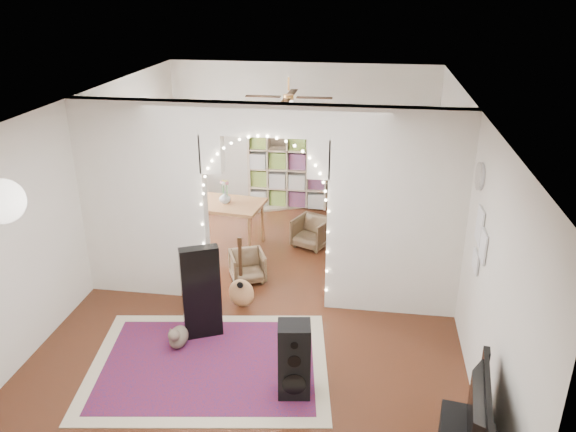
# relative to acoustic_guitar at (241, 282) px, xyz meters

# --- Properties ---
(floor) EXTENTS (7.50, 7.50, 0.00)m
(floor) POSITION_rel_acoustic_guitar_xyz_m (0.30, 0.25, -0.38)
(floor) COLOR black
(floor) RESTS_ON ground
(ceiling) EXTENTS (5.00, 7.50, 0.02)m
(ceiling) POSITION_rel_acoustic_guitar_xyz_m (0.30, 0.25, 2.32)
(ceiling) COLOR white
(ceiling) RESTS_ON wall_back
(wall_back) EXTENTS (5.00, 0.02, 2.70)m
(wall_back) POSITION_rel_acoustic_guitar_xyz_m (0.30, 4.00, 0.97)
(wall_back) COLOR silver
(wall_back) RESTS_ON floor
(wall_front) EXTENTS (5.00, 0.02, 2.70)m
(wall_front) POSITION_rel_acoustic_guitar_xyz_m (0.30, -3.50, 0.97)
(wall_front) COLOR silver
(wall_front) RESTS_ON floor
(wall_left) EXTENTS (0.02, 7.50, 2.70)m
(wall_left) POSITION_rel_acoustic_guitar_xyz_m (-2.20, 0.25, 0.97)
(wall_left) COLOR silver
(wall_left) RESTS_ON floor
(wall_right) EXTENTS (0.02, 7.50, 2.70)m
(wall_right) POSITION_rel_acoustic_guitar_xyz_m (2.80, 0.25, 0.97)
(wall_right) COLOR silver
(wall_right) RESTS_ON floor
(divider_wall) EXTENTS (5.00, 0.20, 2.70)m
(divider_wall) POSITION_rel_acoustic_guitar_xyz_m (0.30, 0.25, 1.05)
(divider_wall) COLOR silver
(divider_wall) RESTS_ON floor
(fairy_lights) EXTENTS (1.64, 0.04, 1.60)m
(fairy_lights) POSITION_rel_acoustic_guitar_xyz_m (0.30, 0.12, 1.17)
(fairy_lights) COLOR #FFEABF
(fairy_lights) RESTS_ON divider_wall
(window) EXTENTS (0.04, 1.20, 1.40)m
(window) POSITION_rel_acoustic_guitar_xyz_m (-2.17, 2.05, 1.12)
(window) COLOR white
(window) RESTS_ON wall_left
(wall_clock) EXTENTS (0.03, 0.31, 0.31)m
(wall_clock) POSITION_rel_acoustic_guitar_xyz_m (2.78, -0.35, 1.72)
(wall_clock) COLOR white
(wall_clock) RESTS_ON wall_right
(picture_frames) EXTENTS (0.02, 0.50, 0.70)m
(picture_frames) POSITION_rel_acoustic_guitar_xyz_m (2.78, -0.75, 1.12)
(picture_frames) COLOR white
(picture_frames) RESTS_ON wall_right
(paper_lantern) EXTENTS (0.40, 0.40, 0.40)m
(paper_lantern) POSITION_rel_acoustic_guitar_xyz_m (-1.60, -2.15, 1.87)
(paper_lantern) COLOR white
(paper_lantern) RESTS_ON ceiling
(ceiling_fan) EXTENTS (1.10, 1.10, 0.30)m
(ceiling_fan) POSITION_rel_acoustic_guitar_xyz_m (0.30, 2.25, 2.02)
(ceiling_fan) COLOR #C68742
(ceiling_fan) RESTS_ON ceiling
(area_rug) EXTENTS (2.94, 2.37, 0.02)m
(area_rug) POSITION_rel_acoustic_guitar_xyz_m (-0.10, -1.27, -0.37)
(area_rug) COLOR maroon
(area_rug) RESTS_ON floor
(guitar_case) EXTENTS (0.48, 0.33, 1.20)m
(guitar_case) POSITION_rel_acoustic_guitar_xyz_m (-0.32, -0.72, 0.22)
(guitar_case) COLOR black
(guitar_case) RESTS_ON floor
(acoustic_guitar) EXTENTS (0.36, 0.17, 0.86)m
(acoustic_guitar) POSITION_rel_acoustic_guitar_xyz_m (0.00, 0.00, 0.00)
(acoustic_guitar) COLOR #BC824B
(acoustic_guitar) RESTS_ON floor
(tabby_cat) EXTENTS (0.22, 0.51, 0.34)m
(tabby_cat) POSITION_rel_acoustic_guitar_xyz_m (-0.55, -0.99, -0.24)
(tabby_cat) COLOR brown
(tabby_cat) RESTS_ON floor
(floor_speaker) EXTENTS (0.37, 0.34, 0.86)m
(floor_speaker) POSITION_rel_acoustic_guitar_xyz_m (0.93, -1.61, 0.05)
(floor_speaker) COLOR black
(floor_speaker) RESTS_ON floor
(tv) EXTENTS (0.28, 1.08, 0.62)m
(tv) POSITION_rel_acoustic_guitar_xyz_m (2.50, -2.59, 0.43)
(tv) COLOR black
(tv) RESTS_ON media_console
(bookcase) EXTENTS (1.52, 0.93, 1.53)m
(bookcase) POSITION_rel_acoustic_guitar_xyz_m (0.07, 3.73, 0.39)
(bookcase) COLOR beige
(bookcase) RESTS_ON floor
(dining_table) EXTENTS (1.29, 0.95, 0.76)m
(dining_table) POSITION_rel_acoustic_guitar_xyz_m (-0.67, 1.83, 0.31)
(dining_table) COLOR brown
(dining_table) RESTS_ON floor
(flower_vase) EXTENTS (0.20, 0.20, 0.19)m
(flower_vase) POSITION_rel_acoustic_guitar_xyz_m (-0.67, 1.83, 0.47)
(flower_vase) COLOR silver
(flower_vase) RESTS_ON dining_table
(dining_chair_left) EXTENTS (0.70, 0.71, 0.49)m
(dining_chair_left) POSITION_rel_acoustic_guitar_xyz_m (0.72, 2.01, -0.13)
(dining_chair_left) COLOR brown
(dining_chair_left) RESTS_ON floor
(dining_chair_right) EXTENTS (0.63, 0.64, 0.44)m
(dining_chair_right) POSITION_rel_acoustic_guitar_xyz_m (-0.08, 0.73, -0.15)
(dining_chair_right) COLOR brown
(dining_chair_right) RESTS_ON floor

